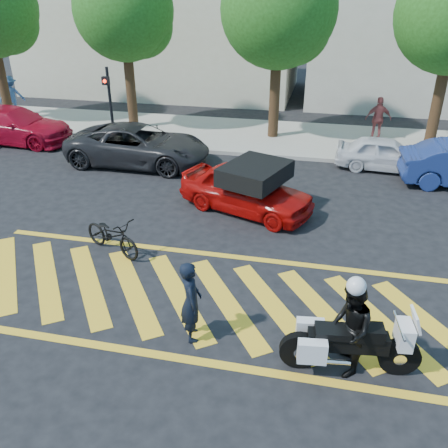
% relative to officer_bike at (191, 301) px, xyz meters
% --- Properties ---
extents(ground, '(90.00, 90.00, 0.00)m').
position_rel_officer_bike_xyz_m(ground, '(-0.07, 1.25, -0.86)').
color(ground, black).
rests_on(ground, ground).
extents(sidewalk, '(60.00, 5.00, 0.15)m').
position_rel_officer_bike_xyz_m(sidewalk, '(-0.07, 13.25, -0.79)').
color(sidewalk, '#9E998E').
rests_on(sidewalk, ground).
extents(crosswalk, '(12.33, 4.00, 0.01)m').
position_rel_officer_bike_xyz_m(crosswalk, '(-0.11, 1.25, -0.86)').
color(crosswalk, yellow).
rests_on(crosswalk, ground).
extents(building_left, '(16.00, 8.00, 10.00)m').
position_rel_officer_bike_xyz_m(building_left, '(-8.07, 22.25, 4.14)').
color(building_left, beige).
rests_on(building_left, ground).
extents(tree_left, '(4.20, 4.20, 7.26)m').
position_rel_officer_bike_xyz_m(tree_left, '(-6.45, 13.31, 4.13)').
color(tree_left, black).
rests_on(tree_left, ground).
extents(tree_center, '(4.60, 4.60, 7.56)m').
position_rel_officer_bike_xyz_m(tree_center, '(0.05, 13.31, 4.23)').
color(tree_center, black).
rests_on(tree_center, ground).
extents(signal_pole, '(0.28, 0.43, 3.20)m').
position_rel_officer_bike_xyz_m(signal_pole, '(-6.57, 10.98, 1.06)').
color(signal_pole, black).
rests_on(signal_pole, ground).
extents(officer_bike, '(0.62, 0.74, 1.72)m').
position_rel_officer_bike_xyz_m(officer_bike, '(0.00, 0.00, 0.00)').
color(officer_bike, black).
rests_on(officer_bike, ground).
extents(bicycle, '(2.00, 1.40, 1.00)m').
position_rel_officer_bike_xyz_m(bicycle, '(-2.90, 2.73, -0.36)').
color(bicycle, black).
rests_on(bicycle, ground).
extents(police_motorcycle, '(2.51, 0.87, 1.11)m').
position_rel_officer_bike_xyz_m(police_motorcycle, '(2.97, -0.25, -0.26)').
color(police_motorcycle, black).
rests_on(police_motorcycle, ground).
extents(officer_moto, '(0.80, 0.98, 1.85)m').
position_rel_officer_bike_xyz_m(officer_moto, '(2.96, -0.25, 0.06)').
color(officer_moto, black).
rests_on(officer_moto, ground).
extents(red_convertible, '(4.45, 3.02, 1.41)m').
position_rel_officer_bike_xyz_m(red_convertible, '(0.03, 5.90, -0.16)').
color(red_convertible, '#AA0A07').
rests_on(red_convertible, ground).
extents(parked_left, '(5.19, 2.27, 1.48)m').
position_rel_officer_bike_xyz_m(parked_left, '(-10.87, 10.45, -0.12)').
color(parked_left, '#A90A22').
rests_on(parked_left, ground).
extents(parked_mid_left, '(5.39, 2.54, 1.49)m').
position_rel_officer_bike_xyz_m(parked_mid_left, '(-4.66, 9.05, -0.12)').
color(parked_mid_left, black).
rests_on(parked_mid_left, ground).
extents(parked_mid_right, '(3.65, 1.68, 1.21)m').
position_rel_officer_bike_xyz_m(parked_mid_right, '(4.43, 10.45, -0.26)').
color(parked_mid_right, silver).
rests_on(parked_mid_right, ground).
extents(pedestrian_left, '(1.41, 1.25, 1.89)m').
position_rel_officer_bike_xyz_m(pedestrian_left, '(-13.40, 14.12, 0.23)').
color(pedestrian_left, '#365B96').
rests_on(pedestrian_left, sidewalk).
extents(pedestrian_right, '(1.10, 0.53, 1.82)m').
position_rel_officer_bike_xyz_m(pedestrian_right, '(4.32, 13.65, 0.20)').
color(pedestrian_right, brown).
rests_on(pedestrian_right, sidewalk).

